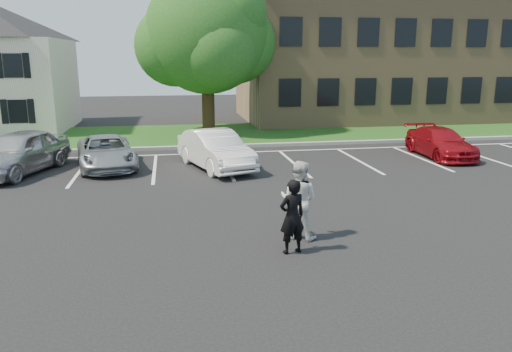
{
  "coord_description": "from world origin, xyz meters",
  "views": [
    {
      "loc": [
        -2.17,
        -11.39,
        4.3
      ],
      "look_at": [
        0.0,
        1.0,
        1.25
      ],
      "focal_mm": 35.0,
      "sensor_mm": 36.0,
      "label": 1
    }
  ],
  "objects_px": {
    "car_white_sedan": "(215,150)",
    "car_silver_minivan": "(106,152)",
    "office_building": "(402,57)",
    "car_silver_west": "(19,152)",
    "tree": "(208,36)",
    "man_black_suit": "(292,217)",
    "man_white_shirt": "(299,200)",
    "car_red_compact": "(440,143)"
  },
  "relations": [
    {
      "from": "man_black_suit",
      "to": "car_silver_minivan",
      "type": "relative_size",
      "value": 0.38
    },
    {
      "from": "car_silver_minivan",
      "to": "car_red_compact",
      "type": "xyz_separation_m",
      "value": [
        14.03,
        -0.23,
        -0.0
      ]
    },
    {
      "from": "car_silver_minivan",
      "to": "car_silver_west",
      "type": "bearing_deg",
      "value": 177.08
    },
    {
      "from": "man_white_shirt",
      "to": "car_silver_west",
      "type": "xyz_separation_m",
      "value": [
        -8.52,
        8.39,
        -0.15
      ]
    },
    {
      "from": "car_white_sedan",
      "to": "car_red_compact",
      "type": "height_order",
      "value": "car_white_sedan"
    },
    {
      "from": "office_building",
      "to": "car_white_sedan",
      "type": "height_order",
      "value": "office_building"
    },
    {
      "from": "car_silver_minivan",
      "to": "car_white_sedan",
      "type": "relative_size",
      "value": 0.99
    },
    {
      "from": "tree",
      "to": "car_red_compact",
      "type": "xyz_separation_m",
      "value": [
        9.27,
        -8.52,
        -4.73
      ]
    },
    {
      "from": "man_black_suit",
      "to": "man_white_shirt",
      "type": "distance_m",
      "value": 0.98
    },
    {
      "from": "man_white_shirt",
      "to": "car_silver_west",
      "type": "relative_size",
      "value": 0.4
    },
    {
      "from": "car_silver_west",
      "to": "car_white_sedan",
      "type": "height_order",
      "value": "car_silver_west"
    },
    {
      "from": "car_silver_west",
      "to": "tree",
      "type": "bearing_deg",
      "value": 67.39
    },
    {
      "from": "office_building",
      "to": "man_black_suit",
      "type": "distance_m",
      "value": 27.11
    },
    {
      "from": "car_red_compact",
      "to": "car_silver_minivan",
      "type": "bearing_deg",
      "value": -179.23
    },
    {
      "from": "car_silver_minivan",
      "to": "car_red_compact",
      "type": "distance_m",
      "value": 14.03
    },
    {
      "from": "man_black_suit",
      "to": "car_silver_minivan",
      "type": "height_order",
      "value": "man_black_suit"
    },
    {
      "from": "car_white_sedan",
      "to": "car_silver_west",
      "type": "bearing_deg",
      "value": 158.77
    },
    {
      "from": "tree",
      "to": "man_white_shirt",
      "type": "relative_size",
      "value": 4.62
    },
    {
      "from": "tree",
      "to": "car_red_compact",
      "type": "bearing_deg",
      "value": -42.59
    },
    {
      "from": "car_silver_minivan",
      "to": "car_red_compact",
      "type": "relative_size",
      "value": 1.04
    },
    {
      "from": "car_silver_minivan",
      "to": "man_black_suit",
      "type": "bearing_deg",
      "value": -73.06
    },
    {
      "from": "tree",
      "to": "man_black_suit",
      "type": "relative_size",
      "value": 5.21
    },
    {
      "from": "tree",
      "to": "office_building",
      "type": "bearing_deg",
      "value": 20.67
    },
    {
      "from": "man_white_shirt",
      "to": "car_silver_west",
      "type": "bearing_deg",
      "value": -11.52
    },
    {
      "from": "tree",
      "to": "man_white_shirt",
      "type": "distance_m",
      "value": 17.66
    },
    {
      "from": "man_black_suit",
      "to": "car_red_compact",
      "type": "distance_m",
      "value": 13.04
    },
    {
      "from": "man_white_shirt",
      "to": "office_building",
      "type": "bearing_deg",
      "value": -87.56
    },
    {
      "from": "man_white_shirt",
      "to": "car_silver_west",
      "type": "distance_m",
      "value": 11.96
    },
    {
      "from": "man_black_suit",
      "to": "car_silver_minivan",
      "type": "distance_m",
      "value": 10.94
    },
    {
      "from": "office_building",
      "to": "man_black_suit",
      "type": "relative_size",
      "value": 13.25
    },
    {
      "from": "man_black_suit",
      "to": "car_silver_west",
      "type": "relative_size",
      "value": 0.36
    },
    {
      "from": "office_building",
      "to": "car_silver_west",
      "type": "distance_m",
      "value": 26.03
    },
    {
      "from": "office_building",
      "to": "car_red_compact",
      "type": "xyz_separation_m",
      "value": [
        -4.62,
        -13.76,
        -3.54
      ]
    },
    {
      "from": "car_white_sedan",
      "to": "car_red_compact",
      "type": "distance_m",
      "value": 9.85
    },
    {
      "from": "man_black_suit",
      "to": "car_red_compact",
      "type": "relative_size",
      "value": 0.39
    },
    {
      "from": "car_white_sedan",
      "to": "man_black_suit",
      "type": "bearing_deg",
      "value": -102.25
    },
    {
      "from": "office_building",
      "to": "car_silver_west",
      "type": "xyz_separation_m",
      "value": [
        -21.72,
        -13.95,
        -3.35
      ]
    },
    {
      "from": "man_black_suit",
      "to": "car_silver_west",
      "type": "height_order",
      "value": "man_black_suit"
    },
    {
      "from": "man_black_suit",
      "to": "car_silver_minivan",
      "type": "xyz_separation_m",
      "value": [
        -5.06,
        9.7,
        -0.22
      ]
    },
    {
      "from": "man_white_shirt",
      "to": "man_black_suit",
      "type": "bearing_deg",
      "value": 99.99
    },
    {
      "from": "car_white_sedan",
      "to": "car_silver_minivan",
      "type": "bearing_deg",
      "value": 150.72
    },
    {
      "from": "tree",
      "to": "man_black_suit",
      "type": "xyz_separation_m",
      "value": [
        0.3,
        -17.99,
        -4.5
      ]
    }
  ]
}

